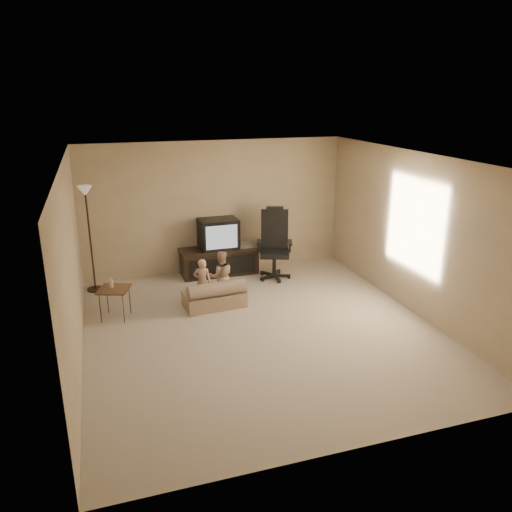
{
  "coord_description": "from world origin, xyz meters",
  "views": [
    {
      "loc": [
        -2.09,
        -6.32,
        3.35
      ],
      "look_at": [
        0.13,
        0.6,
        0.94
      ],
      "focal_mm": 35.0,
      "sensor_mm": 36.0,
      "label": 1
    }
  ],
  "objects_px": {
    "office_chair": "(274,253)",
    "floor_lamp": "(88,216)",
    "side_table": "(114,289)",
    "toddler_right": "(221,276)",
    "tv_stand": "(219,251)",
    "child_sofa": "(215,296)",
    "toddler_left": "(202,282)"
  },
  "relations": [
    {
      "from": "toddler_right",
      "to": "toddler_left",
      "type": "bearing_deg",
      "value": 20.39
    },
    {
      "from": "tv_stand",
      "to": "office_chair",
      "type": "xyz_separation_m",
      "value": [
        0.94,
        -0.48,
        0.03
      ]
    },
    {
      "from": "toddler_left",
      "to": "child_sofa",
      "type": "bearing_deg",
      "value": 156.92
    },
    {
      "from": "side_table",
      "to": "child_sofa",
      "type": "distance_m",
      "value": 1.59
    },
    {
      "from": "tv_stand",
      "to": "toddler_left",
      "type": "distance_m",
      "value": 1.49
    },
    {
      "from": "child_sofa",
      "to": "toddler_right",
      "type": "bearing_deg",
      "value": 50.31
    },
    {
      "from": "tv_stand",
      "to": "child_sofa",
      "type": "height_order",
      "value": "tv_stand"
    },
    {
      "from": "side_table",
      "to": "toddler_right",
      "type": "relative_size",
      "value": 0.76
    },
    {
      "from": "side_table",
      "to": "toddler_left",
      "type": "distance_m",
      "value": 1.4
    },
    {
      "from": "office_chair",
      "to": "toddler_left",
      "type": "distance_m",
      "value": 1.78
    },
    {
      "from": "office_chair",
      "to": "floor_lamp",
      "type": "xyz_separation_m",
      "value": [
        -3.24,
        0.33,
        0.88
      ]
    },
    {
      "from": "office_chair",
      "to": "floor_lamp",
      "type": "relative_size",
      "value": 0.71
    },
    {
      "from": "child_sofa",
      "to": "toddler_left",
      "type": "distance_m",
      "value": 0.3
    },
    {
      "from": "tv_stand",
      "to": "floor_lamp",
      "type": "bearing_deg",
      "value": -177.1
    },
    {
      "from": "tv_stand",
      "to": "floor_lamp",
      "type": "relative_size",
      "value": 0.82
    },
    {
      "from": "side_table",
      "to": "floor_lamp",
      "type": "distance_m",
      "value": 1.58
    },
    {
      "from": "floor_lamp",
      "to": "child_sofa",
      "type": "xyz_separation_m",
      "value": [
        1.85,
        -1.35,
        -1.16
      ]
    },
    {
      "from": "tv_stand",
      "to": "toddler_right",
      "type": "distance_m",
      "value": 1.3
    },
    {
      "from": "office_chair",
      "to": "child_sofa",
      "type": "distance_m",
      "value": 1.75
    },
    {
      "from": "side_table",
      "to": "toddler_right",
      "type": "height_order",
      "value": "toddler_right"
    },
    {
      "from": "toddler_left",
      "to": "toddler_right",
      "type": "xyz_separation_m",
      "value": [
        0.33,
        0.09,
        0.04
      ]
    },
    {
      "from": "side_table",
      "to": "toddler_right",
      "type": "distance_m",
      "value": 1.73
    },
    {
      "from": "tv_stand",
      "to": "side_table",
      "type": "distance_m",
      "value": 2.46
    },
    {
      "from": "side_table",
      "to": "floor_lamp",
      "type": "relative_size",
      "value": 0.36
    },
    {
      "from": "office_chair",
      "to": "side_table",
      "type": "height_order",
      "value": "office_chair"
    },
    {
      "from": "office_chair",
      "to": "toddler_right",
      "type": "bearing_deg",
      "value": -128.1
    },
    {
      "from": "office_chair",
      "to": "side_table",
      "type": "distance_m",
      "value": 3.09
    },
    {
      "from": "side_table",
      "to": "tv_stand",
      "type": "bearing_deg",
      "value": 35.47
    },
    {
      "from": "child_sofa",
      "to": "side_table",
      "type": "bearing_deg",
      "value": 172.32
    },
    {
      "from": "floor_lamp",
      "to": "toddler_left",
      "type": "bearing_deg",
      "value": -35.62
    },
    {
      "from": "office_chair",
      "to": "tv_stand",
      "type": "bearing_deg",
      "value": 171.95
    },
    {
      "from": "tv_stand",
      "to": "office_chair",
      "type": "distance_m",
      "value": 1.06
    }
  ]
}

